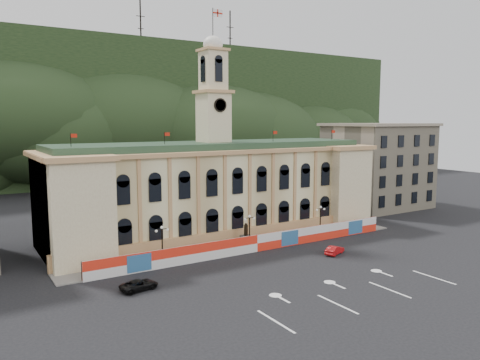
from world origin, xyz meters
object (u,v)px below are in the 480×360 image
red_sedan (335,250)px  black_suv (139,285)px  statue (246,239)px  lamp_center (250,228)px

red_sedan → black_suv: size_ratio=0.87×
black_suv → statue: bearing=-74.7°
statue → black_suv: size_ratio=0.80×
lamp_center → red_sedan: lamp_center is taller
lamp_center → black_suv: lamp_center is taller
statue → lamp_center: (0.00, -1.00, 1.89)m
statue → red_sedan: 13.33m
statue → lamp_center: size_ratio=0.72×
black_suv → red_sedan: bearing=-100.9°
black_suv → lamp_center: bearing=-77.1°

